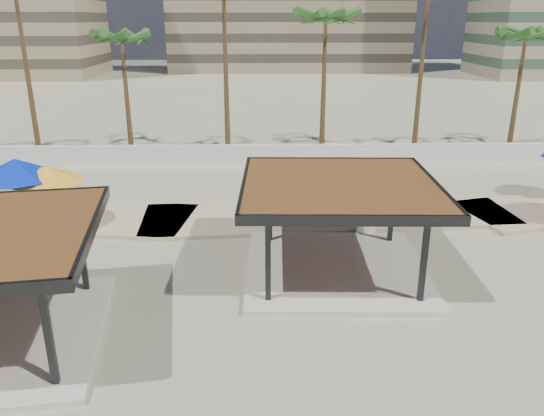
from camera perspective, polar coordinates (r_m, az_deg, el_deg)
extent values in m
plane|color=tan|center=(16.80, 2.23, -9.58)|extent=(200.00, 200.00, 0.00)
cube|color=#C6B284|center=(26.00, -26.36, -0.68)|extent=(16.40, 6.19, 0.24)
cube|color=#C6B284|center=(23.30, 6.07, -0.87)|extent=(16.24, 5.11, 0.24)
cube|color=silver|center=(31.56, 0.43, 5.78)|extent=(56.00, 0.30, 1.20)
cube|color=beige|center=(18.50, 6.88, -6.47)|extent=(6.28, 6.28, 0.18)
cube|color=black|center=(15.68, -0.43, -5.38)|extent=(0.17, 0.17, 2.76)
cube|color=black|center=(19.94, -0.21, 0.24)|extent=(0.17, 0.17, 2.76)
cube|color=black|center=(16.27, 16.04, -5.24)|extent=(0.17, 0.17, 2.76)
cube|color=black|center=(20.41, 12.80, 0.19)|extent=(0.17, 0.17, 2.76)
cube|color=brown|center=(17.40, 7.28, 2.36)|extent=(6.47, 6.47, 0.26)
cube|color=black|center=(14.47, 8.64, -1.34)|extent=(6.34, 0.33, 0.31)
cube|color=black|center=(20.39, 6.31, 4.99)|extent=(6.34, 0.33, 0.31)
cube|color=black|center=(17.31, -3.06, 2.41)|extent=(0.33, 6.34, 0.31)
cube|color=black|center=(18.04, 17.19, 2.25)|extent=(0.33, 6.34, 0.31)
cube|color=black|center=(13.27, -22.98, -12.07)|extent=(0.19, 0.19, 2.78)
cube|color=black|center=(17.31, -19.82, -4.07)|extent=(0.19, 0.19, 2.78)
cube|color=black|center=(18.14, -27.17, 1.10)|extent=(6.35, 1.04, 0.32)
cube|color=black|center=(14.49, -18.68, -2.06)|extent=(1.04, 6.35, 0.32)
cylinder|color=beige|center=(23.56, -22.33, -1.60)|extent=(0.50, 0.50, 0.12)
cylinder|color=#262628|center=(23.20, -22.69, 1.01)|extent=(0.07, 0.07, 2.39)
cone|color=#F6AA22|center=(22.92, -23.03, 3.43)|extent=(3.00, 3.00, 0.70)
cylinder|color=beige|center=(23.92, -25.03, -1.66)|extent=(0.55, 0.55, 0.13)
cylinder|color=#262628|center=(23.53, -25.48, 1.20)|extent=(0.08, 0.08, 2.66)
cone|color=#0524B5|center=(23.23, -25.89, 3.87)|extent=(3.70, 3.70, 0.78)
cube|color=white|center=(23.38, -19.44, -1.22)|extent=(1.32, 1.89, 0.25)
cube|color=white|center=(23.33, -19.48, -0.87)|extent=(1.32, 1.89, 0.05)
cube|color=white|center=(23.91, -19.77, 0.14)|extent=(0.80, 0.81, 0.45)
cube|color=white|center=(22.27, 9.32, -1.28)|extent=(0.97, 2.19, 0.30)
cube|color=white|center=(22.21, 9.34, -0.85)|extent=(0.97, 2.19, 0.06)
cube|color=white|center=(22.86, 8.79, 0.47)|extent=(0.77, 0.80, 0.54)
cone|color=brown|center=(36.24, -24.88, 13.44)|extent=(0.36, 0.36, 10.68)
cone|color=brown|center=(33.97, -15.35, 11.38)|extent=(0.36, 0.36, 7.36)
ellipsoid|color=#26561E|center=(33.69, -15.90, 17.15)|extent=(3.00, 3.00, 1.80)
cone|color=brown|center=(33.70, -4.99, 14.58)|extent=(0.36, 0.36, 10.45)
cone|color=brown|center=(33.49, 5.57, 12.83)|extent=(0.36, 0.36, 8.47)
ellipsoid|color=#26561E|center=(33.25, 5.81, 19.66)|extent=(3.00, 3.00, 1.80)
cone|color=brown|center=(34.85, 15.70, 13.58)|extent=(0.36, 0.36, 9.80)
cone|color=brown|center=(36.79, 24.84, 10.94)|extent=(0.36, 0.36, 7.43)
ellipsoid|color=#26561E|center=(36.53, 25.64, 16.29)|extent=(3.00, 3.00, 1.80)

